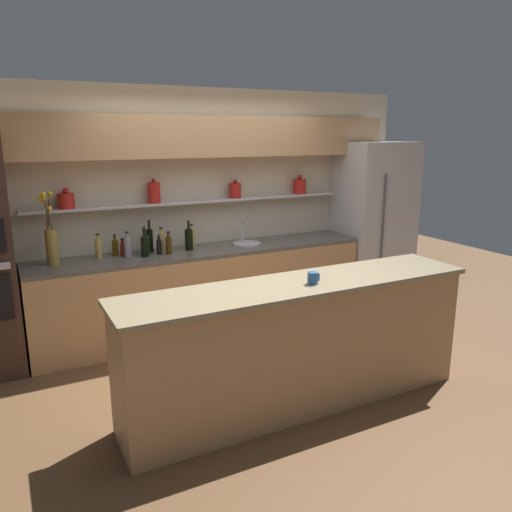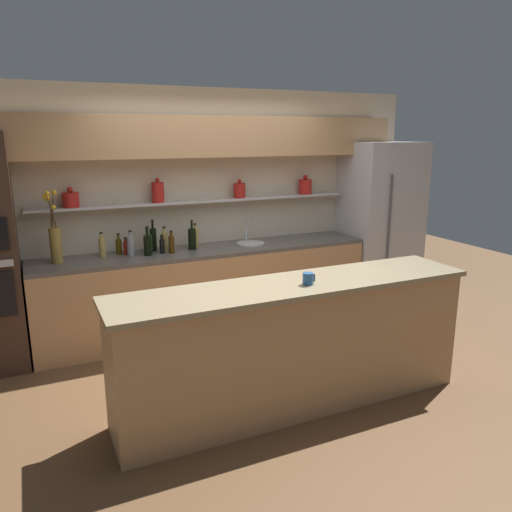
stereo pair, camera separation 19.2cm
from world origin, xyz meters
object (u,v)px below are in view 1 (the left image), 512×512
object	(u,v)px
refrigerator	(373,224)
bottle_wine_2	(150,240)
flower_vase	(51,241)
bottle_spirit_8	(128,247)
sink_fixture	(247,243)
bottle_sauce_0	(159,246)
bottle_wine_6	(145,246)
bottle_wine_10	(189,239)
bottle_spirit_11	(169,245)
bottle_oil_9	(115,247)
bottle_sauce_5	(123,249)
coffee_mug	(313,278)
bottle_spirit_1	(98,248)
bottle_wine_7	(145,245)
bottle_spirit_4	(192,238)
bottle_spirit_3	(162,242)

from	to	relation	value
refrigerator	bottle_wine_2	xyz separation A→B (m)	(-2.79, 0.20, 0.04)
flower_vase	bottle_spirit_8	distance (m)	0.71
sink_fixture	bottle_sauce_0	bearing A→B (deg)	-179.74
bottle_wine_6	bottle_wine_10	bearing A→B (deg)	8.36
refrigerator	bottle_spirit_11	xyz separation A→B (m)	(-2.65, 0.01, 0.01)
sink_fixture	bottle_spirit_11	xyz separation A→B (m)	(-0.91, -0.04, 0.08)
bottle_spirit_8	bottle_oil_9	distance (m)	0.15
flower_vase	bottle_sauce_5	distance (m)	0.68
bottle_wine_6	coffee_mug	bearing A→B (deg)	-66.56
bottle_spirit_1	bottle_wine_2	world-z (taller)	bottle_wine_2
bottle_wine_7	bottle_wine_10	distance (m)	0.47
bottle_wine_2	bottle_wine_6	xyz separation A→B (m)	(-0.10, -0.18, -0.02)
bottle_spirit_4	bottle_spirit_1	bearing A→B (deg)	-179.60
bottle_spirit_1	bottle_wine_7	world-z (taller)	bottle_wine_7
bottle_wine_7	bottle_oil_9	size ratio (longest dim) A/B	1.32
bottle_spirit_8	bottle_oil_9	xyz separation A→B (m)	(-0.10, 0.12, -0.02)
bottle_sauce_0	bottle_sauce_5	xyz separation A→B (m)	(-0.35, 0.11, -0.01)
bottle_wine_6	coffee_mug	size ratio (longest dim) A/B	2.93
sink_fixture	bottle_spirit_11	size ratio (longest dim) A/B	1.32
flower_vase	bottle_spirit_8	world-z (taller)	flower_vase
bottle_spirit_4	bottle_spirit_11	xyz separation A→B (m)	(-0.30, -0.15, -0.01)
bottle_spirit_8	bottle_wine_10	bearing A→B (deg)	0.39
bottle_spirit_8	bottle_wine_6	bearing A→B (deg)	-24.00
refrigerator	bottle_oil_9	world-z (taller)	refrigerator
refrigerator	flower_vase	world-z (taller)	refrigerator
bottle_sauce_0	bottle_wine_2	world-z (taller)	bottle_wine_2
flower_vase	bottle_sauce_5	world-z (taller)	flower_vase
coffee_mug	bottle_wine_7	bearing A→B (deg)	111.76
bottle_spirit_3	bottle_spirit_4	world-z (taller)	same
bottle_spirit_1	bottle_spirit_4	bearing A→B (deg)	0.40
refrigerator	bottle_sauce_0	bearing A→B (deg)	179.08
flower_vase	bottle_oil_9	size ratio (longest dim) A/B	3.22
bottle_wine_2	bottle_sauce_5	distance (m)	0.30
refrigerator	bottle_wine_10	bearing A→B (deg)	177.92
bottle_spirit_4	bottle_wine_7	xyz separation A→B (m)	(-0.52, -0.05, -0.01)
refrigerator	bottle_sauce_5	bearing A→B (deg)	177.17
bottle_wine_2	bottle_sauce_5	bearing A→B (deg)	-171.20
flower_vase	bottle_wine_7	world-z (taller)	flower_vase
bottle_spirit_8	coffee_mug	size ratio (longest dim) A/B	2.57
bottle_oil_9	bottle_wine_7	bearing A→B (deg)	-18.98
flower_vase	bottle_spirit_4	size ratio (longest dim) A/B	2.62
refrigerator	bottle_oil_9	bearing A→B (deg)	176.38
bottle_spirit_3	bottle_spirit_8	bearing A→B (deg)	-175.82
bottle_spirit_4	bottle_oil_9	distance (m)	0.80
refrigerator	flower_vase	bearing A→B (deg)	178.62
flower_vase	sink_fixture	distance (m)	2.02
sink_fixture	bottle_wine_6	bearing A→B (deg)	-178.32
bottle_wine_7	bottle_spirit_8	distance (m)	0.18
sink_fixture	bottle_wine_2	distance (m)	1.06
sink_fixture	bottle_oil_9	distance (m)	1.41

